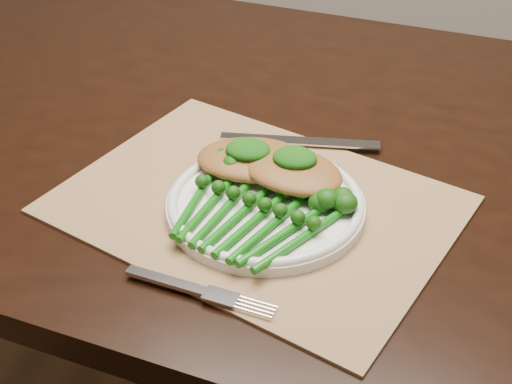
% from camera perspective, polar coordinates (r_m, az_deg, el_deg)
% --- Properties ---
extents(floor, '(4.00, 4.00, 0.00)m').
position_cam_1_polar(floor, '(1.66, -1.03, -14.77)').
color(floor, '#53361C').
rests_on(floor, ground).
extents(dining_table, '(1.70, 1.10, 0.75)m').
position_cam_1_polar(dining_table, '(1.26, 2.39, -9.90)').
color(dining_table, black).
rests_on(dining_table, ground).
extents(placemat, '(0.55, 0.48, 0.00)m').
position_cam_1_polar(placemat, '(0.88, -0.01, -1.00)').
color(placemat, '#98744D').
rests_on(placemat, dining_table).
extents(dinner_plate, '(0.24, 0.24, 0.02)m').
position_cam_1_polar(dinner_plate, '(0.86, 0.77, -0.96)').
color(dinner_plate, white).
rests_on(dinner_plate, placemat).
extents(knife, '(0.22, 0.05, 0.01)m').
position_cam_1_polar(knife, '(0.99, 2.27, 4.15)').
color(knife, silver).
rests_on(knife, placemat).
extents(fork, '(0.17, 0.04, 0.01)m').
position_cam_1_polar(fork, '(0.75, -3.81, -8.10)').
color(fork, silver).
rests_on(fork, placemat).
extents(chicken_fillet_left, '(0.16, 0.12, 0.03)m').
position_cam_1_polar(chicken_fillet_left, '(0.91, -0.23, 2.61)').
color(chicken_fillet_left, brown).
rests_on(chicken_fillet_left, dinner_plate).
extents(chicken_fillet_right, '(0.16, 0.14, 0.03)m').
position_cam_1_polar(chicken_fillet_right, '(0.88, 2.80, 1.78)').
color(chicken_fillet_right, brown).
rests_on(chicken_fillet_right, dinner_plate).
extents(pesto_dollop_left, '(0.06, 0.05, 0.02)m').
position_cam_1_polar(pesto_dollop_left, '(0.90, -0.64, 3.41)').
color(pesto_dollop_left, '#0C3F09').
rests_on(pesto_dollop_left, chicken_fillet_left).
extents(pesto_dollop_right, '(0.05, 0.05, 0.02)m').
position_cam_1_polar(pesto_dollop_right, '(0.88, 3.12, 2.74)').
color(pesto_dollop_right, '#0C3F09').
rests_on(pesto_dollop_right, chicken_fillet_right).
extents(broccolini_bundle, '(0.22, 0.23, 0.04)m').
position_cam_1_polar(broccolini_bundle, '(0.83, -0.79, -2.11)').
color(broccolini_bundle, '#0D5D0C').
rests_on(broccolini_bundle, dinner_plate).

